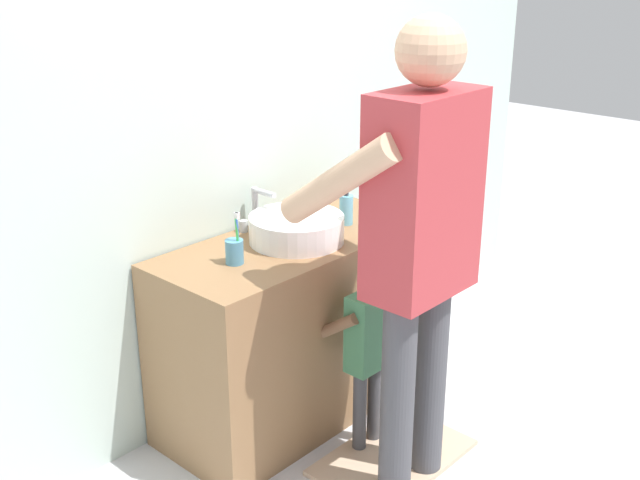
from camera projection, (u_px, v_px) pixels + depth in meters
ground_plane at (346, 435)px, 3.36m from camera, size 14.00×14.00×0.00m
back_wall at (236, 100)px, 3.27m from camera, size 4.40×0.08×2.70m
vanity_cabinet at (294, 328)px, 3.40m from camera, size 1.22×0.54×0.81m
sink_basin at (297, 228)px, 3.23m from camera, size 0.39×0.39×0.11m
faucet at (257, 210)px, 3.36m from camera, size 0.18×0.14×0.18m
toothbrush_cup at (235, 250)px, 3.01m from camera, size 0.07×0.07×0.21m
soap_bottle at (346, 209)px, 3.42m from camera, size 0.06×0.06×0.16m
bath_mat at (393, 457)px, 3.20m from camera, size 0.64×0.40×0.02m
child_toddler at (367, 342)px, 3.12m from camera, size 0.25×0.25×0.81m
adult_parent at (418, 225)px, 2.71m from camera, size 0.55×0.57×1.76m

